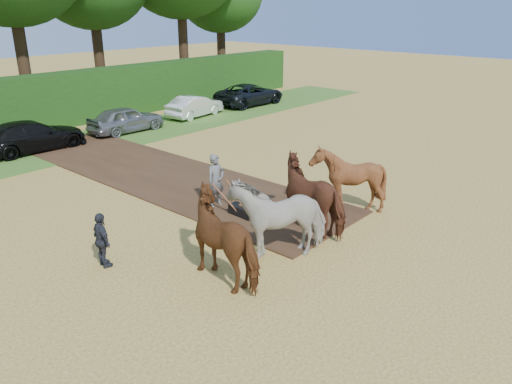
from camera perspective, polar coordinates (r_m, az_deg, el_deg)
ground at (r=15.35m, az=1.45°, el=-5.01°), size 120.00×120.00×0.00m
earth_strip at (r=21.03m, az=-10.63°, el=1.96°), size 4.50×17.00×0.05m
grass_verge at (r=26.06m, az=-22.92°, el=4.29°), size 50.00×5.00×0.03m
spectator_far at (r=13.92m, az=-17.18°, el=-5.31°), size 0.53×0.96×1.55m
plough_team at (r=14.81m, az=4.51°, el=-1.30°), size 7.52×5.32×2.27m
parked_cars at (r=26.42m, az=-22.02°, el=6.20°), size 36.75×3.57×1.48m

